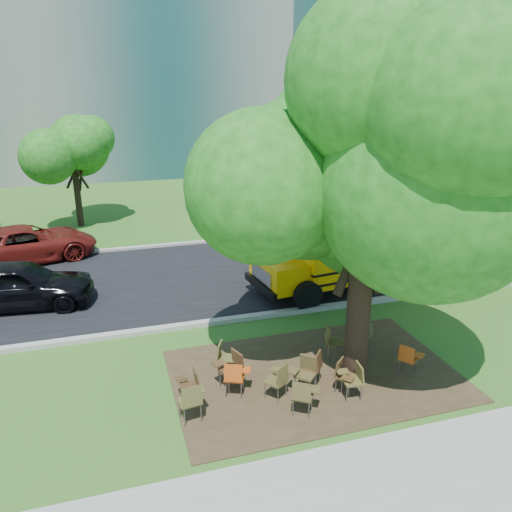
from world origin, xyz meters
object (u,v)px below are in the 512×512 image
object	(u,v)px
chair_10	(224,356)
chair_9	(232,366)
chair_11	(314,364)
chair_4	(304,394)
black_car	(18,285)
chair_1	(235,375)
chair_7	(409,357)
main_tree	(369,168)
chair_2	(278,378)
bg_car_red	(28,244)
chair_8	(191,382)
chair_12	(333,339)
school_bus	(418,231)
chair_0	(192,399)
chair_13	(365,334)
chair_5	(343,373)
chair_6	(354,377)
chair_3	(305,370)

from	to	relation	value
chair_10	chair_9	bearing A→B (deg)	29.67
chair_9	chair_10	world-z (taller)	chair_9
chair_10	chair_11	bearing A→B (deg)	86.92
chair_4	black_car	bearing A→B (deg)	163.18
chair_1	chair_7	bearing A→B (deg)	17.73
main_tree	chair_2	distance (m)	5.09
black_car	bg_car_red	xyz separation A→B (m)	(-0.27, 4.77, -0.04)
chair_8	chair_10	distance (m)	1.30
chair_2	chair_12	bearing A→B (deg)	-4.34
main_tree	school_bus	distance (m)	9.02
chair_0	chair_13	size ratio (longest dim) A/B	1.19
main_tree	chair_2	bearing A→B (deg)	-175.62
chair_10	chair_13	size ratio (longest dim) A/B	1.13
chair_2	chair_5	world-z (taller)	chair_2
chair_0	chair_5	bearing A→B (deg)	-7.94
chair_4	chair_10	bearing A→B (deg)	154.39
chair_1	chair_12	bearing A→B (deg)	40.45
chair_5	chair_6	world-z (taller)	chair_6
chair_3	chair_6	distance (m)	1.12
chair_3	chair_2	bearing A→B (deg)	53.48
school_bus	chair_12	xyz separation A→B (m)	(-5.74, -4.88, -1.12)
chair_0	chair_2	distance (m)	2.06
chair_4	bg_car_red	distance (m)	14.51
chair_0	chair_7	world-z (taller)	chair_0
school_bus	chair_8	distance (m)	11.27
chair_2	chair_12	distance (m)	2.37
school_bus	black_car	bearing A→B (deg)	168.29
chair_5	chair_10	size ratio (longest dim) A/B	0.93
chair_13	chair_1	bearing A→B (deg)	162.57
chair_2	chair_0	bearing A→B (deg)	149.04
main_tree	chair_5	xyz separation A→B (m)	(-0.48, -0.34, -4.72)
chair_0	chair_1	world-z (taller)	chair_0
black_car	chair_5	bearing A→B (deg)	-126.74
chair_6	chair_7	size ratio (longest dim) A/B	1.06
school_bus	chair_6	xyz separation A→B (m)	(-6.03, -6.64, -1.14)
chair_6	chair_7	world-z (taller)	chair_6
chair_7	bg_car_red	bearing A→B (deg)	-176.52
chair_0	chair_2	world-z (taller)	chair_0
chair_10	school_bus	bearing A→B (deg)	144.21
chair_0	main_tree	bearing A→B (deg)	-3.30
chair_6	chair_4	bearing A→B (deg)	109.14
chair_0	black_car	world-z (taller)	black_car
chair_13	chair_0	bearing A→B (deg)	165.99
chair_6	chair_8	size ratio (longest dim) A/B	1.07
chair_1	chair_12	distance (m)	3.04
chair_11	chair_7	bearing A→B (deg)	-58.11
chair_1	bg_car_red	size ratio (longest dim) A/B	0.17
chair_2	chair_3	distance (m)	0.72
chair_12	chair_11	bearing A→B (deg)	-28.71
chair_12	chair_1	bearing A→B (deg)	-57.13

